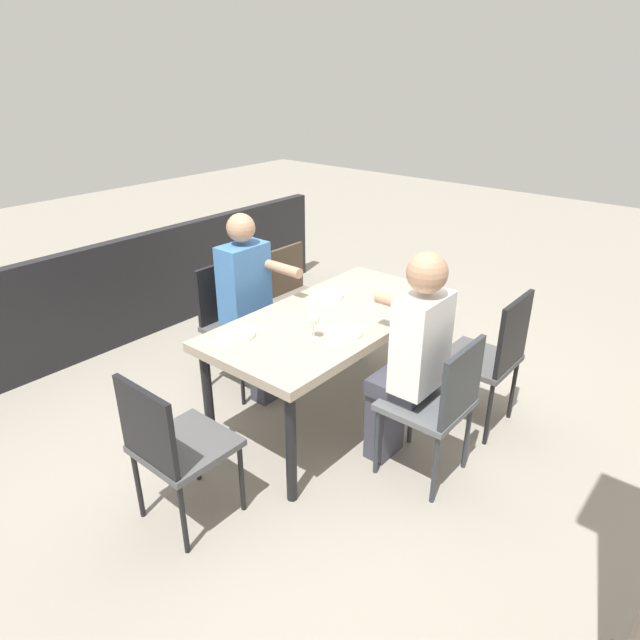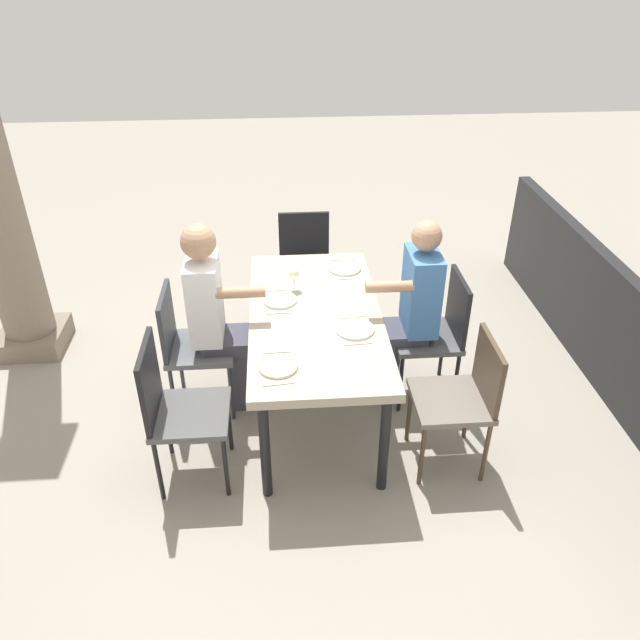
# 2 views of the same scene
# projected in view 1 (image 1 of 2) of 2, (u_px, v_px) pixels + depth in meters

# --- Properties ---
(ground_plane) EXTENTS (16.00, 16.00, 0.00)m
(ground_plane) POSITION_uv_depth(u_px,v_px,m) (331.00, 415.00, 3.85)
(ground_plane) COLOR gray
(dining_table) EXTENTS (1.70, 0.84, 0.76)m
(dining_table) POSITION_uv_depth(u_px,v_px,m) (332.00, 325.00, 3.56)
(dining_table) COLOR tan
(dining_table) RESTS_ON ground
(chair_west_north) EXTENTS (0.44, 0.44, 0.94)m
(chair_west_north) POSITION_uv_depth(u_px,v_px,m) (492.00, 353.00, 3.53)
(chair_west_north) COLOR #4F4F50
(chair_west_north) RESTS_ON ground
(chair_west_south) EXTENTS (0.44, 0.44, 0.88)m
(chair_west_south) POSITION_uv_depth(u_px,v_px,m) (296.00, 292.00, 4.51)
(chair_west_south) COLOR #6A6158
(chair_west_south) RESTS_ON ground
(chair_mid_north) EXTENTS (0.44, 0.44, 0.89)m
(chair_mid_north) POSITION_uv_depth(u_px,v_px,m) (439.00, 400.00, 3.07)
(chair_mid_north) COLOR #5B5E61
(chair_mid_north) RESTS_ON ground
(chair_mid_south) EXTENTS (0.44, 0.44, 0.92)m
(chair_mid_south) POSITION_uv_depth(u_px,v_px,m) (233.00, 317.00, 4.04)
(chair_mid_south) COLOR #4F4F50
(chair_mid_south) RESTS_ON ground
(chair_head_east) EXTENTS (0.44, 0.44, 0.88)m
(chair_head_east) POSITION_uv_depth(u_px,v_px,m) (172.00, 443.00, 2.75)
(chair_head_east) COLOR #4F4F50
(chair_head_east) RESTS_ON ground
(diner_woman_green) EXTENTS (0.34, 0.49, 1.32)m
(diner_woman_green) POSITION_uv_depth(u_px,v_px,m) (252.00, 303.00, 3.85)
(diner_woman_green) COLOR #3F3F4C
(diner_woman_green) RESTS_ON ground
(diner_man_white) EXTENTS (0.35, 0.50, 1.34)m
(diner_man_white) POSITION_uv_depth(u_px,v_px,m) (410.00, 356.00, 3.10)
(diner_man_white) COLOR #3F3F4C
(diner_man_white) RESTS_ON ground
(patio_railing) EXTENTS (4.10, 0.10, 0.90)m
(patio_railing) POSITION_uv_depth(u_px,v_px,m) (147.00, 284.00, 4.87)
(patio_railing) COLOR black
(patio_railing) RESTS_ON ground
(plate_0) EXTENTS (0.22, 0.22, 0.02)m
(plate_0) POSITION_uv_depth(u_px,v_px,m) (413.00, 297.00, 3.77)
(plate_0) COLOR silver
(plate_0) RESTS_ON dining_table
(fork_0) EXTENTS (0.03, 0.17, 0.01)m
(fork_0) POSITION_uv_depth(u_px,v_px,m) (424.00, 292.00, 3.88)
(fork_0) COLOR silver
(fork_0) RESTS_ON dining_table
(spoon_0) EXTENTS (0.02, 0.17, 0.01)m
(spoon_0) POSITION_uv_depth(u_px,v_px,m) (401.00, 305.00, 3.67)
(spoon_0) COLOR silver
(spoon_0) RESTS_ON dining_table
(plate_1) EXTENTS (0.24, 0.24, 0.02)m
(plate_1) POSITION_uv_depth(u_px,v_px,m) (326.00, 295.00, 3.80)
(plate_1) COLOR white
(plate_1) RESTS_ON dining_table
(fork_1) EXTENTS (0.02, 0.17, 0.01)m
(fork_1) POSITION_uv_depth(u_px,v_px,m) (340.00, 290.00, 3.91)
(fork_1) COLOR silver
(fork_1) RESTS_ON dining_table
(spoon_1) EXTENTS (0.03, 0.17, 0.01)m
(spoon_1) POSITION_uv_depth(u_px,v_px,m) (312.00, 303.00, 3.70)
(spoon_1) COLOR silver
(spoon_1) RESTS_ON dining_table
(plate_2) EXTENTS (0.22, 0.22, 0.02)m
(plate_2) POSITION_uv_depth(u_px,v_px,m) (344.00, 333.00, 3.28)
(plate_2) COLOR white
(plate_2) RESTS_ON dining_table
(wine_glass_2) EXTENTS (0.07, 0.07, 0.16)m
(wine_glass_2) POSITION_uv_depth(u_px,v_px,m) (314.00, 320.00, 3.18)
(wine_glass_2) COLOR white
(wine_glass_2) RESTS_ON dining_table
(fork_2) EXTENTS (0.02, 0.17, 0.01)m
(fork_2) POSITION_uv_depth(u_px,v_px,m) (359.00, 325.00, 3.38)
(fork_2) COLOR silver
(fork_2) RESTS_ON dining_table
(spoon_2) EXTENTS (0.03, 0.17, 0.01)m
(spoon_2) POSITION_uv_depth(u_px,v_px,m) (328.00, 342.00, 3.17)
(spoon_2) COLOR silver
(spoon_2) RESTS_ON dining_table
(plate_3) EXTENTS (0.24, 0.24, 0.02)m
(plate_3) POSITION_uv_depth(u_px,v_px,m) (236.00, 334.00, 3.26)
(plate_3) COLOR white
(plate_3) RESTS_ON dining_table
(fork_3) EXTENTS (0.02, 0.17, 0.01)m
(fork_3) POSITION_uv_depth(u_px,v_px,m) (254.00, 327.00, 3.36)
(fork_3) COLOR silver
(fork_3) RESTS_ON dining_table
(spoon_3) EXTENTS (0.02, 0.17, 0.01)m
(spoon_3) POSITION_uv_depth(u_px,v_px,m) (216.00, 344.00, 3.15)
(spoon_3) COLOR silver
(spoon_3) RESTS_ON dining_table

